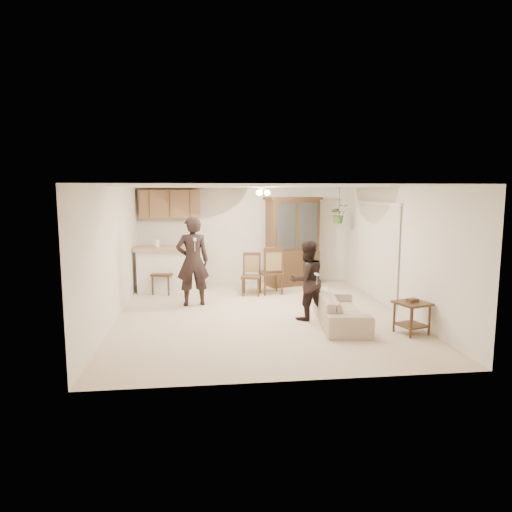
{
  "coord_description": "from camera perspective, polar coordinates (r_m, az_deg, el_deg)",
  "views": [
    {
      "loc": [
        -1.12,
        -8.71,
        2.4
      ],
      "look_at": [
        -0.03,
        0.4,
        1.11
      ],
      "focal_mm": 32.0,
      "sensor_mm": 36.0,
      "label": 1
    }
  ],
  "objects": [
    {
      "name": "china_hutch",
      "position": [
        11.76,
        4.6,
        1.76
      ],
      "size": [
        1.53,
        0.94,
        2.27
      ],
      "rotation": [
        0.0,
        0.0,
        0.29
      ],
      "color": "#3E2616",
      "rests_on": "floor"
    },
    {
      "name": "adult",
      "position": [
        9.71,
        -7.91,
        -0.93
      ],
      "size": [
        0.71,
        0.51,
        1.8
      ],
      "primitive_type": "imported",
      "rotation": [
        0.0,
        0.0,
        3.27
      ],
      "color": "black",
      "rests_on": "floor"
    },
    {
      "name": "sofa",
      "position": [
        8.48,
        10.55,
        -5.98
      ],
      "size": [
        0.93,
        1.94,
        0.73
      ],
      "primitive_type": "imported",
      "rotation": [
        0.0,
        0.0,
        1.46
      ],
      "color": "beige",
      "rests_on": "floor"
    },
    {
      "name": "child",
      "position": [
        8.65,
        6.34,
        -3.53
      ],
      "size": [
        0.78,
        0.69,
        1.35
      ],
      "primitive_type": "imported",
      "rotation": [
        0.0,
        0.0,
        3.47
      ],
      "color": "black",
      "rests_on": "floor"
    },
    {
      "name": "upper_cabinets",
      "position": [
        11.81,
        -10.69,
        6.44
      ],
      "size": [
        1.5,
        0.34,
        0.7
      ],
      "primitive_type": "cube",
      "color": "brown",
      "rests_on": "wall_back"
    },
    {
      "name": "plant_cord",
      "position": [
        11.62,
        10.35,
        6.8
      ],
      "size": [
        0.01,
        0.01,
        0.65
      ],
      "primitive_type": "cylinder",
      "color": "black",
      "rests_on": "ceiling"
    },
    {
      "name": "controller_adult",
      "position": [
        9.2,
        -7.67,
        2.07
      ],
      "size": [
        0.07,
        0.17,
        0.05
      ],
      "primitive_type": "cube",
      "rotation": [
        0.0,
        0.0,
        3.27
      ],
      "color": "silver",
      "rests_on": "adult"
    },
    {
      "name": "wall_front",
      "position": [
        5.69,
        4.66,
        -3.68
      ],
      "size": [
        5.5,
        0.02,
        2.5
      ],
      "primitive_type": "cube",
      "color": "white",
      "rests_on": "ground"
    },
    {
      "name": "chair_bar",
      "position": [
        11.04,
        -11.51,
        -3.11
      ],
      "size": [
        0.57,
        0.57,
        1.06
      ],
      "rotation": [
        0.0,
        0.0,
        -0.27
      ],
      "color": "#3E2616",
      "rests_on": "floor"
    },
    {
      "name": "side_table",
      "position": [
        8.25,
        18.87,
        -7.25
      ],
      "size": [
        0.63,
        0.63,
        0.61
      ],
      "rotation": [
        0.0,
        0.0,
        0.3
      ],
      "color": "#3E2616",
      "rests_on": "floor"
    },
    {
      "name": "bar_top",
      "position": [
        11.16,
        -10.54,
        0.95
      ],
      "size": [
        1.75,
        0.7,
        0.08
      ],
      "primitive_type": "cube",
      "color": "tan",
      "rests_on": "breakfast_bar"
    },
    {
      "name": "ceiling",
      "position": [
        8.78,
        0.5,
        8.68
      ],
      "size": [
        5.5,
        6.5,
        0.02
      ],
      "primitive_type": "cube",
      "color": "silver",
      "rests_on": "wall_back"
    },
    {
      "name": "hanging_plant",
      "position": [
        11.63,
        10.31,
        5.2
      ],
      "size": [
        0.43,
        0.37,
        0.48
      ],
      "primitive_type": "imported",
      "color": "#2C5E25",
      "rests_on": "ceiling"
    },
    {
      "name": "chair_hutch_right",
      "position": [
        10.83,
        1.87,
        -3.04
      ],
      "size": [
        0.57,
        0.57,
        1.14
      ],
      "rotation": [
        0.0,
        0.0,
        3.29
      ],
      "color": "#3E2616",
      "rests_on": "floor"
    },
    {
      "name": "breakfast_bar",
      "position": [
        11.24,
        -10.46,
        -1.83
      ],
      "size": [
        1.6,
        0.55,
        1.0
      ],
      "primitive_type": "cube",
      "color": "white",
      "rests_on": "floor"
    },
    {
      "name": "wall_right",
      "position": [
        9.6,
        17.0,
        0.8
      ],
      "size": [
        0.02,
        6.5,
        2.5
      ],
      "primitive_type": "cube",
      "color": "white",
      "rests_on": "ground"
    },
    {
      "name": "ceiling_fixture",
      "position": [
        9.99,
        0.76,
        8.03
      ],
      "size": [
        0.36,
        0.36,
        0.2
      ],
      "primitive_type": null,
      "color": "beige",
      "rests_on": "ceiling"
    },
    {
      "name": "wall_back",
      "position": [
        12.06,
        -1.48,
        2.57
      ],
      "size": [
        5.5,
        0.02,
        2.5
      ],
      "primitive_type": "cube",
      "color": "white",
      "rests_on": "ground"
    },
    {
      "name": "vertical_blinds",
      "position": [
        10.42,
        14.78,
        0.6
      ],
      "size": [
        0.06,
        2.3,
        2.1
      ],
      "primitive_type": null,
      "color": "beige",
      "rests_on": "wall_right"
    },
    {
      "name": "chair_hutch_left",
      "position": [
        10.67,
        -0.62,
        -3.44
      ],
      "size": [
        0.51,
        0.51,
        0.98
      ],
      "rotation": [
        0.0,
        0.0,
        -0.2
      ],
      "color": "#3E2616",
      "rests_on": "floor"
    },
    {
      "name": "floor",
      "position": [
        9.1,
        0.48,
        -7.26
      ],
      "size": [
        6.5,
        6.5,
        0.0
      ],
      "primitive_type": "plane",
      "color": "beige",
      "rests_on": "ground"
    },
    {
      "name": "wall_left",
      "position": [
        8.93,
        -17.29,
        0.27
      ],
      "size": [
        0.02,
        6.5,
        2.5
      ],
      "primitive_type": "cube",
      "color": "white",
      "rests_on": "ground"
    },
    {
      "name": "controller_child",
      "position": [
        8.31,
        7.64,
        -2.29
      ],
      "size": [
        0.08,
        0.14,
        0.04
      ],
      "primitive_type": "cube",
      "rotation": [
        0.0,
        0.0,
        3.47
      ],
      "color": "silver",
      "rests_on": "child"
    }
  ]
}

